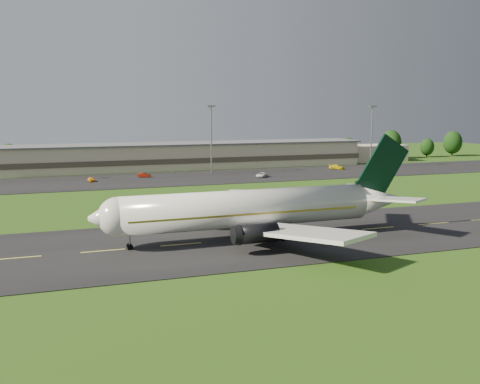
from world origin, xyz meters
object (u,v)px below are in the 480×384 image
object	(u,v)px
service_vehicle_c	(262,175)
airliner	(252,209)
light_mast_east	(372,129)
service_vehicle_b	(144,175)
service_vehicle_a	(91,179)
service_vehicle_d	(337,167)
terminal	(202,156)
light_mast_centre	(211,131)

from	to	relation	value
service_vehicle_c	airliner	bearing A→B (deg)	-71.11
light_mast_east	service_vehicle_c	world-z (taller)	light_mast_east
service_vehicle_b	service_vehicle_a	bearing A→B (deg)	122.56
service_vehicle_b	service_vehicle_c	xyz separation A→B (m)	(31.92, -10.35, 0.05)
airliner	service_vehicle_a	distance (m)	75.66
service_vehicle_a	service_vehicle_d	xyz separation A→B (m)	(76.63, 4.90, 0.13)
airliner	terminal	world-z (taller)	airliner
terminal	service_vehicle_d	world-z (taller)	terminal
light_mast_centre	service_vehicle_d	bearing A→B (deg)	-2.89
airliner	light_mast_centre	distance (m)	81.97
terminal	service_vehicle_d	size ratio (longest dim) A/B	29.49
light_mast_centre	light_mast_east	world-z (taller)	same
light_mast_east	service_vehicle_a	world-z (taller)	light_mast_east
airliner	light_mast_centre	xyz separation A→B (m)	(15.99, 79.99, 8.08)
light_mast_centre	service_vehicle_b	bearing A→B (deg)	-172.84
service_vehicle_a	service_vehicle_c	bearing A→B (deg)	-14.46
airliner	terminal	size ratio (longest dim) A/B	0.35
terminal	light_mast_east	bearing A→B (deg)	-16.80
light_mast_east	service_vehicle_d	bearing A→B (deg)	-171.44
service_vehicle_d	service_vehicle_c	bearing A→B (deg)	148.95
light_mast_east	terminal	bearing A→B (deg)	163.20
service_vehicle_a	service_vehicle_d	distance (m)	76.79
terminal	light_mast_centre	xyz separation A→B (m)	(-1.40, -16.18, 8.75)
terminal	service_vehicle_c	bearing A→B (deg)	-71.28
service_vehicle_b	service_vehicle_c	bearing A→B (deg)	-91.93
terminal	service_vehicle_a	xyz separation A→B (m)	(-36.84, -23.16, -3.31)
airliner	service_vehicle_b	xyz separation A→B (m)	(-4.66, 77.40, -3.94)
terminal	service_vehicle_b	xyz separation A→B (m)	(-22.06, -18.78, -3.27)
airliner	service_vehicle_d	size ratio (longest dim) A/B	10.42
light_mast_centre	service_vehicle_c	world-z (taller)	light_mast_centre
light_mast_east	service_vehicle_b	size ratio (longest dim) A/B	5.38
terminal	light_mast_centre	distance (m)	18.45
terminal	service_vehicle_a	world-z (taller)	terminal
terminal	service_vehicle_a	distance (m)	43.64
airliner	service_vehicle_d	bearing A→B (deg)	53.00
service_vehicle_b	service_vehicle_d	world-z (taller)	service_vehicle_d
terminal	service_vehicle_c	size ratio (longest dim) A/B	29.83
light_mast_centre	service_vehicle_d	xyz separation A→B (m)	(41.19, -2.08, -11.92)
service_vehicle_a	service_vehicle_c	distance (m)	47.09
light_mast_centre	service_vehicle_b	size ratio (longest dim) A/B	5.38
service_vehicle_d	service_vehicle_b	bearing A→B (deg)	129.47
terminal	light_mast_east	world-z (taller)	light_mast_east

